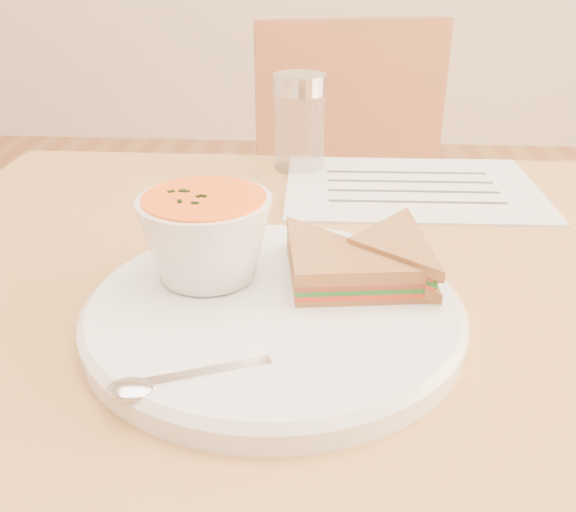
# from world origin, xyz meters

# --- Properties ---
(chair_far) EXTENTS (0.46, 0.46, 0.89)m
(chair_far) POSITION_xyz_m (0.01, 0.63, 0.44)
(chair_far) COLOR brown
(chair_far) RESTS_ON floor
(plate) EXTENTS (0.31, 0.31, 0.02)m
(plate) POSITION_xyz_m (-0.10, -0.09, 0.76)
(plate) COLOR white
(plate) RESTS_ON dining_table
(soup_bowl) EXTENTS (0.12, 0.12, 0.08)m
(soup_bowl) POSITION_xyz_m (-0.16, -0.06, 0.80)
(soup_bowl) COLOR white
(soup_bowl) RESTS_ON plate
(sandwich_half_a) EXTENTS (0.13, 0.13, 0.03)m
(sandwich_half_a) POSITION_xyz_m (-0.08, -0.11, 0.78)
(sandwich_half_a) COLOR #A05E38
(sandwich_half_a) RESTS_ON plate
(sandwich_half_b) EXTENTS (0.13, 0.13, 0.03)m
(sandwich_half_b) POSITION_xyz_m (-0.04, -0.05, 0.79)
(sandwich_half_b) COLOR #A05E38
(sandwich_half_b) RESTS_ON plate
(spoon) EXTENTS (0.16, 0.09, 0.01)m
(spoon) POSITION_xyz_m (-0.14, -0.19, 0.77)
(spoon) COLOR silver
(spoon) RESTS_ON plate
(paper_menu) EXTENTS (0.32, 0.24, 0.00)m
(paper_menu) POSITION_xyz_m (0.04, 0.23, 0.75)
(paper_menu) COLOR white
(paper_menu) RESTS_ON dining_table
(condiment_shaker) EXTENTS (0.08, 0.08, 0.12)m
(condiment_shaker) POSITION_xyz_m (-0.10, 0.30, 0.81)
(condiment_shaker) COLOR silver
(condiment_shaker) RESTS_ON dining_table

